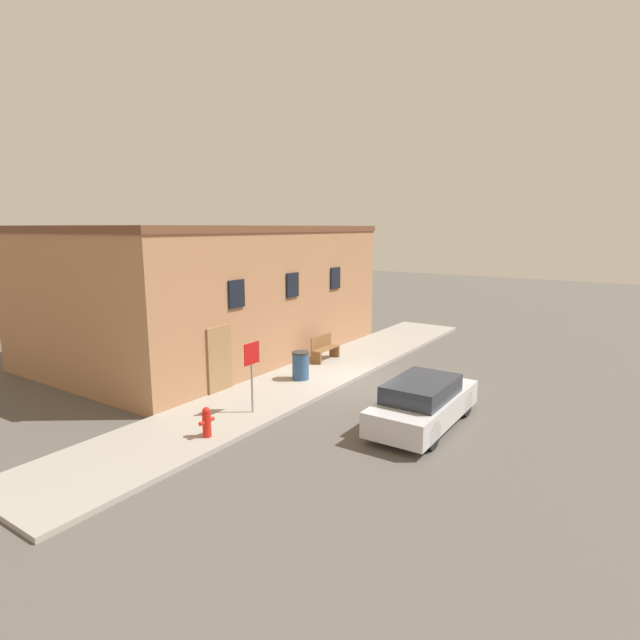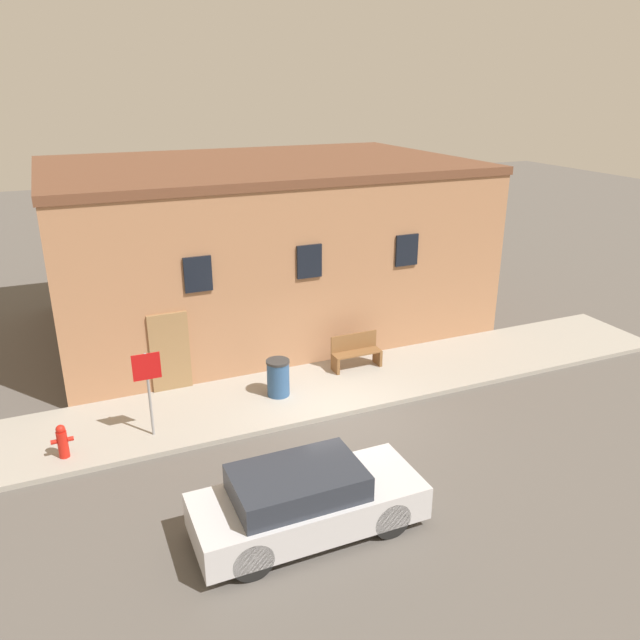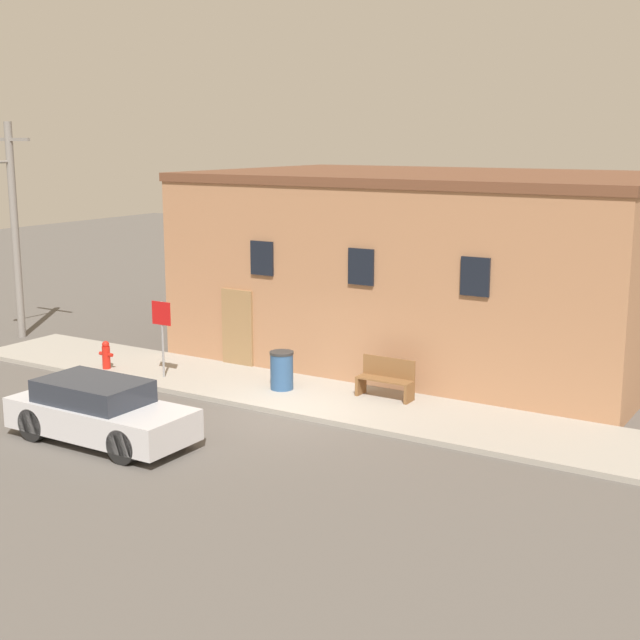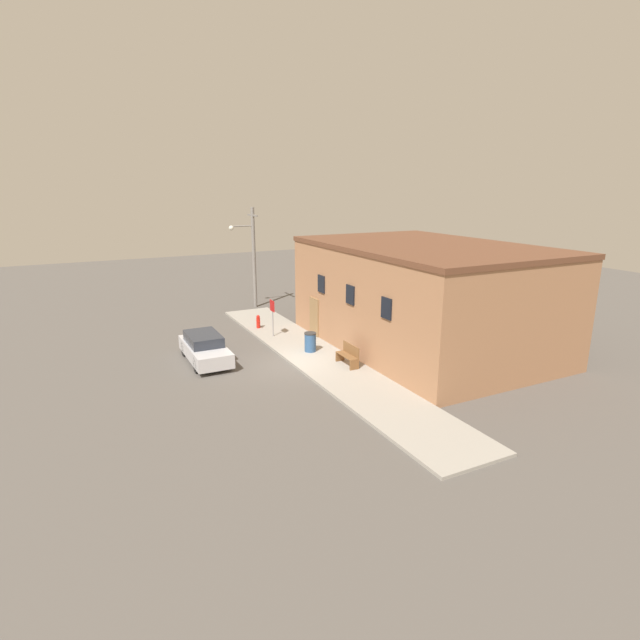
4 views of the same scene
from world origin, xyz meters
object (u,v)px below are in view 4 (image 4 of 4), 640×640
(bench, at_px, (348,355))
(trash_bin, at_px, (310,342))
(utility_pole, at_px, (252,254))
(stop_sign, at_px, (272,311))
(fire_hydrant, at_px, (258,322))
(parked_car, at_px, (205,348))

(bench, height_order, trash_bin, bench)
(bench, xyz_separation_m, trash_bin, (-2.54, -0.70, 0.03))
(trash_bin, relative_size, utility_pole, 0.14)
(bench, relative_size, utility_pole, 0.21)
(stop_sign, relative_size, bench, 1.44)
(trash_bin, distance_m, utility_pole, 11.11)
(bench, xyz_separation_m, utility_pole, (-13.18, 0.11, 3.09))
(fire_hydrant, relative_size, parked_car, 0.19)
(fire_hydrant, height_order, trash_bin, trash_bin)
(trash_bin, height_order, parked_car, parked_car)
(utility_pole, xyz_separation_m, parked_car, (9.40, -5.73, -3.03))
(fire_hydrant, distance_m, bench, 7.83)
(utility_pole, bearing_deg, trash_bin, -4.36)
(stop_sign, distance_m, bench, 6.02)
(trash_bin, relative_size, parked_car, 0.23)
(stop_sign, bearing_deg, parked_car, -64.66)
(fire_hydrant, distance_m, parked_car, 5.63)
(trash_bin, bearing_deg, parked_car, -104.23)
(parked_car, bearing_deg, bench, 56.05)
(bench, distance_m, utility_pole, 13.54)
(bench, xyz_separation_m, parked_car, (-3.78, -5.62, 0.07))
(stop_sign, xyz_separation_m, parked_car, (2.00, -4.22, -0.86))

